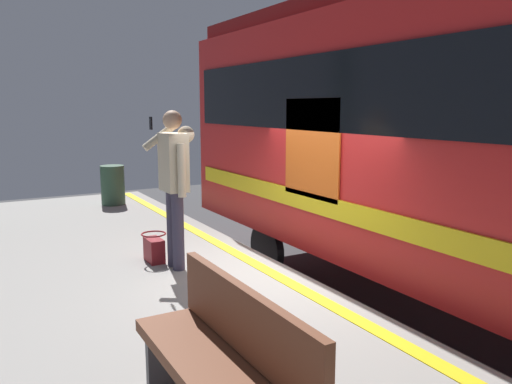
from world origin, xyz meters
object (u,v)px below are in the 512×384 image
bench (224,360)px  trash_bin (113,185)px  passenger (175,176)px  handbag (154,248)px

bench → trash_bin: bearing=-9.1°
passenger → trash_bin: size_ratio=2.42×
bench → trash_bin: 7.56m
bench → trash_bin: (7.47, -1.20, -0.11)m
handbag → trash_bin: (3.98, -0.48, 0.22)m
bench → passenger: bearing=-15.7°
handbag → bench: bench is taller
bench → handbag: bearing=-11.7°
passenger → bench: (-3.13, 0.88, -0.62)m
passenger → trash_bin: passenger is taller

